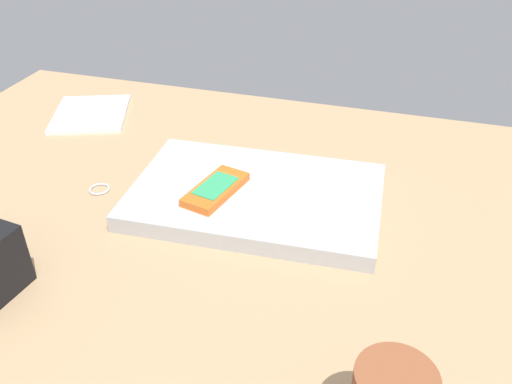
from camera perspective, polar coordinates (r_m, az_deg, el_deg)
The scene contains 5 objects.
desk_surface at distance 79.43cm, azimuth -2.80°, elevation -2.73°, with size 120.00×80.00×3.00cm, color tan.
laptop_closed at distance 79.02cm, azimuth 0.00°, elevation -0.44°, with size 35.78×23.08×2.53cm, color #B7BABC.
cell_phone_on_laptop at distance 76.97cm, azimuth -4.39°, elevation 0.11°, with size 7.22×11.71×1.31cm.
key_ring at distance 85.96cm, azimuth -16.17°, elevation 0.29°, with size 3.19×3.19×0.36cm, color silver.
notepad at distance 110.01cm, azimuth -17.01°, elevation 7.87°, with size 13.40×15.56×0.80cm, color white.
Camera 1 is at (-22.05, 60.14, 48.47)cm, focal length 37.99 mm.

